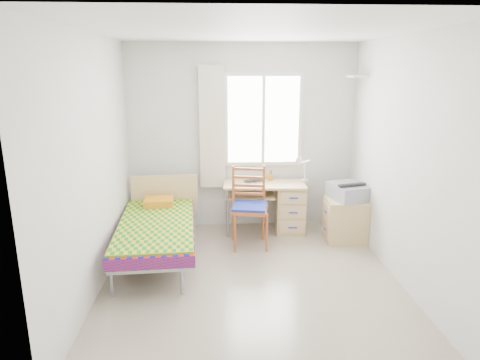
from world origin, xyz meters
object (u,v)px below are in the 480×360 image
object	(u,v)px
desk	(285,205)
cabinet	(345,220)
chair	(250,202)
bed	(157,226)
printer	(349,191)

from	to	relation	value
desk	cabinet	size ratio (longest dim) A/B	2.02
chair	cabinet	bearing A→B (deg)	13.10
desk	chair	distance (m)	0.73
cabinet	desk	bearing A→B (deg)	155.37
desk	cabinet	xyz separation A→B (m)	(0.75, -0.39, -0.10)
bed	desk	distance (m)	1.86
printer	desk	bearing A→B (deg)	140.14
chair	cabinet	world-z (taller)	chair
bed	cabinet	xyz separation A→B (m)	(2.44, 0.40, -0.12)
cabinet	chair	bearing A→B (deg)	-174.35
bed	desk	size ratio (longest dim) A/B	1.69
chair	desk	bearing A→B (deg)	50.79
desk	bed	bearing A→B (deg)	-151.20
chair	printer	bearing A→B (deg)	14.29
bed	cabinet	bearing A→B (deg)	5.93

